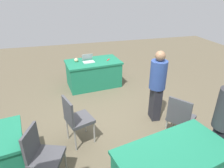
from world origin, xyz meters
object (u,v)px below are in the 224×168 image
Objects in this scene: chair_tucked_right at (76,117)px; person_attendee_standing at (157,83)px; chair_near_front at (180,116)px; chair_aisle at (41,153)px; scissors_red at (108,60)px; laptop_silver at (88,60)px; yarn_ball at (76,60)px; table_foreground at (94,73)px.

person_attendee_standing reaches higher than chair_tucked_right.
chair_near_front and chair_aisle have the same top height.
scissors_red is (0.66, -2.79, 0.23)m from chair_near_front.
chair_aisle is at bearing -120.21° from chair_near_front.
laptop_silver is at bearing -145.82° from person_attendee_standing.
yarn_ball is at bearing -174.46° from chair_aisle.
chair_near_front is at bearing 59.11° from chair_tucked_right.
yarn_ball is (-0.29, -2.43, 0.25)m from chair_tucked_right.
chair_near_front is 2.45m from chair_aisle.
chair_tucked_right is at bearing -74.27° from person_attendee_standing.
table_foreground is 0.65m from yarn_ball.
chair_tucked_right reaches higher than laptop_silver.
chair_tucked_right is 2.46m from yarn_ball.
laptop_silver is (-1.19, -3.06, 0.27)m from chair_aisle.
chair_tucked_right is 8.70× the size of yarn_ball.
chair_tucked_right is (0.76, 2.35, 0.18)m from table_foreground.
table_foreground is 1.66× the size of chair_tucked_right.
chair_near_front reaches higher than table_foreground.
laptop_silver is (0.14, -0.00, 0.42)m from table_foreground.
person_attendee_standing is (-1.00, 2.02, 0.49)m from table_foreground.
table_foreground is 3.00m from chair_near_front.
chair_tucked_right reaches higher than yarn_ball.
table_foreground is 1.03× the size of person_attendee_standing.
chair_aisle is at bearing 61.99° from laptop_silver.
person_attendee_standing is at bearing 49.13° from scissors_red.
person_attendee_standing reaches higher than yarn_ball.
chair_tucked_right is 2.66m from scissors_red.
person_attendee_standing reaches higher than chair_near_front.
yarn_ball is (0.47, -0.08, 0.43)m from table_foreground.
chair_aisle is 2.69× the size of laptop_silver.
table_foreground is 0.44m from laptop_silver.
table_foreground is 4.64× the size of laptop_silver.
chair_aisle is at bearing -60.96° from person_attendee_standing.
yarn_ball is at bearing -60.46° from scissors_red.
chair_aisle is 8.40× the size of yarn_ball.
scissors_red is (-0.45, -0.00, 0.38)m from table_foreground.
person_attendee_standing reaches higher than table_foreground.
person_attendee_standing is at bearing 125.01° from yarn_ball.
chair_near_front reaches higher than yarn_ball.
person_attendee_standing is at bearing 151.63° from chair_near_front.
chair_near_front is 8.41× the size of yarn_ball.
scissors_red is at bearing 170.66° from chair_aisle.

